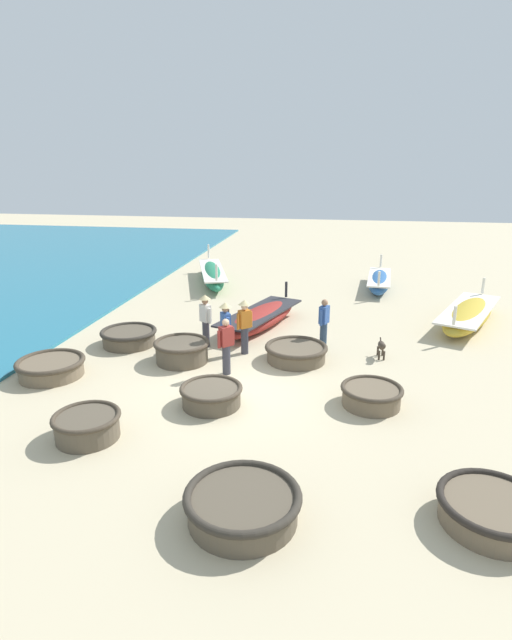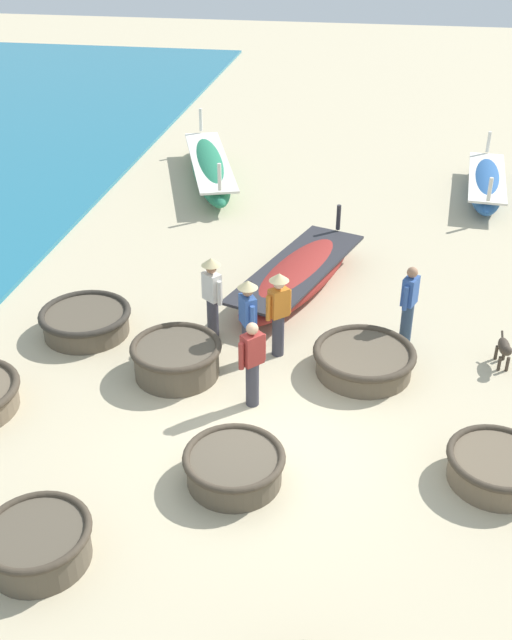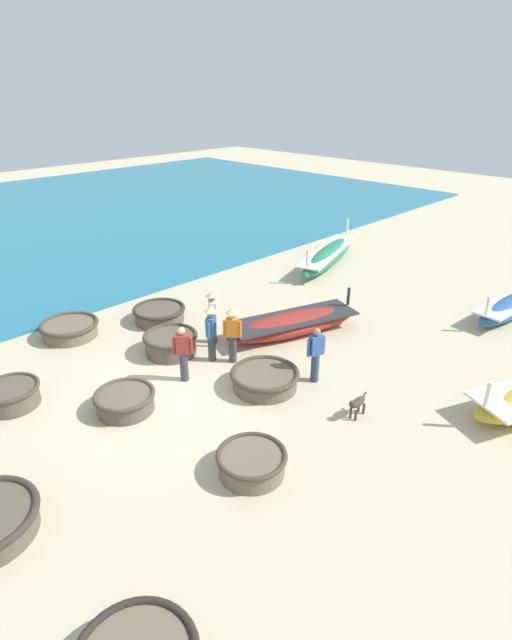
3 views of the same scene
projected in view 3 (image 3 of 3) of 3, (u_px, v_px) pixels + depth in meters
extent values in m
plane|color=#C6B793|center=(166.00, 399.00, 12.64)|extent=(80.00, 80.00, 0.00)
cube|color=teal|center=(12.00, 225.00, 28.00)|extent=(28.00, 52.00, 0.10)
cylinder|color=brown|center=(70.00, 330.00, 15.71)|extent=(1.67, 1.67, 0.42)
torus|color=#42382B|center=(69.00, 324.00, 15.62)|extent=(1.81, 1.81, 0.13)
cylinder|color=brown|center=(125.00, 402.00, 12.14)|extent=(1.38, 1.38, 0.44)
torus|color=#42382B|center=(124.00, 395.00, 12.04)|extent=(1.49, 1.49, 0.11)
cylinder|color=brown|center=(252.00, 464.00, 10.17)|extent=(1.36, 1.36, 0.43)
torus|color=#42382B|center=(252.00, 456.00, 10.07)|extent=(1.47, 1.47, 0.11)
cylinder|color=brown|center=(159.00, 315.00, 16.72)|extent=(1.63, 1.63, 0.44)
torus|color=#332D26|center=(159.00, 309.00, 16.63)|extent=(1.76, 1.76, 0.13)
cylinder|color=brown|center=(171.00, 344.00, 14.69)|extent=(1.49, 1.49, 0.57)
torus|color=#42382B|center=(170.00, 336.00, 14.57)|extent=(1.61, 1.61, 0.12)
cylinder|color=brown|center=(11.00, 396.00, 12.31)|extent=(1.31, 1.31, 0.49)
torus|color=#42382B|center=(9.00, 388.00, 12.20)|extent=(1.42, 1.42, 0.10)
cylinder|color=brown|center=(265.00, 380.00, 13.05)|extent=(1.69, 1.69, 0.42)
torus|color=#42382B|center=(265.00, 373.00, 12.96)|extent=(1.82, 1.82, 0.14)
cylinder|color=silver|center=(488.00, 306.00, 15.66)|extent=(0.10, 0.10, 0.60)
ellipsoid|color=maroon|center=(293.00, 324.00, 15.82)|extent=(2.66, 4.74, 0.66)
cube|color=#2D2D33|center=(293.00, 318.00, 15.73)|extent=(2.58, 4.41, 0.06)
cylinder|color=#2D2D33|center=(349.00, 296.00, 16.42)|extent=(0.10, 0.10, 0.59)
cylinder|color=#2D2D33|center=(231.00, 321.00, 14.73)|extent=(0.10, 0.10, 0.59)
ellipsoid|color=#237551|center=(328.00, 256.00, 21.87)|extent=(2.77, 5.78, 0.78)
cube|color=silver|center=(329.00, 251.00, 21.77)|extent=(2.66, 5.35, 0.06)
cylinder|color=silver|center=(347.00, 227.00, 23.73)|extent=(0.10, 0.10, 0.70)
cylinder|color=silver|center=(307.00, 258.00, 19.43)|extent=(0.10, 0.10, 0.70)
cylinder|color=silver|center=(488.00, 394.00, 11.18)|extent=(0.10, 0.10, 0.61)
cylinder|color=#383842|center=(233.00, 349.00, 14.18)|extent=(0.22, 0.22, 0.82)
cube|color=orange|center=(232.00, 327.00, 13.89)|extent=(0.40, 0.39, 0.54)
sphere|color=#DBB28E|center=(232.00, 315.00, 13.73)|extent=(0.20, 0.20, 0.20)
cylinder|color=orange|center=(224.00, 329.00, 13.92)|extent=(0.09, 0.09, 0.48)
cylinder|color=orange|center=(240.00, 329.00, 13.90)|extent=(0.09, 0.09, 0.48)
cone|color=#D1BC84|center=(232.00, 311.00, 13.67)|extent=(0.36, 0.36, 0.14)
cylinder|color=#383842|center=(212.00, 347.00, 14.26)|extent=(0.22, 0.22, 0.82)
cube|color=#33569E|center=(211.00, 326.00, 13.97)|extent=(0.37, 0.40, 0.54)
sphere|color=#A37556|center=(210.00, 314.00, 13.81)|extent=(0.20, 0.20, 0.20)
cylinder|color=#33569E|center=(213.00, 324.00, 14.19)|extent=(0.09, 0.09, 0.48)
cylinder|color=#33569E|center=(209.00, 331.00, 13.80)|extent=(0.09, 0.09, 0.48)
cone|color=#D1BC84|center=(210.00, 309.00, 13.75)|extent=(0.36, 0.36, 0.14)
cylinder|color=#383842|center=(184.00, 367.00, 13.29)|extent=(0.22, 0.22, 0.82)
cube|color=maroon|center=(182.00, 344.00, 13.00)|extent=(0.39, 0.40, 0.54)
sphere|color=tan|center=(182.00, 331.00, 12.83)|extent=(0.20, 0.20, 0.20)
cylinder|color=maroon|center=(191.00, 346.00, 13.03)|extent=(0.09, 0.09, 0.48)
cylinder|color=maroon|center=(174.00, 346.00, 13.01)|extent=(0.09, 0.09, 0.48)
cylinder|color=#2D425B|center=(315.00, 367.00, 13.25)|extent=(0.22, 0.22, 0.82)
cube|color=#33569E|center=(316.00, 345.00, 12.96)|extent=(0.33, 0.40, 0.54)
sphere|color=#A37556|center=(317.00, 332.00, 12.80)|extent=(0.20, 0.20, 0.20)
cylinder|color=#33569E|center=(323.00, 345.00, 13.06)|extent=(0.09, 0.09, 0.48)
cylinder|color=#33569E|center=(309.00, 348.00, 12.90)|extent=(0.09, 0.09, 0.48)
cylinder|color=#383842|center=(213.00, 330.00, 15.26)|extent=(0.22, 0.22, 0.82)
cube|color=silver|center=(212.00, 310.00, 14.97)|extent=(0.40, 0.38, 0.54)
sphere|color=#A37556|center=(212.00, 298.00, 14.81)|extent=(0.20, 0.20, 0.20)
cylinder|color=silver|center=(213.00, 314.00, 14.80)|extent=(0.09, 0.09, 0.48)
cylinder|color=silver|center=(212.00, 308.00, 15.19)|extent=(0.09, 0.09, 0.48)
cone|color=#D1BC84|center=(212.00, 294.00, 14.75)|extent=(0.36, 0.36, 0.14)
ellipsoid|color=#3D3328|center=(358.00, 402.00, 11.84)|extent=(0.23, 0.53, 0.22)
sphere|color=#3D3328|center=(353.00, 404.00, 11.64)|extent=(0.18, 0.18, 0.18)
cylinder|color=#3D3328|center=(364.00, 396.00, 11.98)|extent=(0.05, 0.20, 0.16)
cylinder|color=#3D3328|center=(356.00, 415.00, 11.78)|extent=(0.06, 0.06, 0.28)
cylinder|color=#3D3328|center=(351.00, 413.00, 11.86)|extent=(0.06, 0.06, 0.28)
cylinder|color=#3D3328|center=(364.00, 409.00, 12.02)|extent=(0.06, 0.06, 0.28)
cylinder|color=#3D3328|center=(359.00, 406.00, 12.11)|extent=(0.06, 0.06, 0.28)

